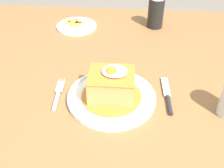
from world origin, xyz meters
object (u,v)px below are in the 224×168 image
knife (168,99)px  side_plate_fries (76,26)px  fork (57,96)px  soda_can (156,13)px  main_plate (111,97)px

knife → side_plate_fries: side_plate_fries is taller
fork → knife: size_ratio=0.86×
soda_can → knife: bearing=-88.1°
fork → side_plate_fries: 0.46m
fork → soda_can: bearing=58.3°
fork → soda_can: size_ratio=1.14×
main_plate → fork: bearing=-178.2°
knife → soda_can: soda_can is taller
side_plate_fries → fork: bearing=-86.2°
main_plate → side_plate_fries: (-0.19, 0.46, -0.00)m
main_plate → side_plate_fries: 0.50m
knife → soda_can: bearing=91.9°
knife → soda_can: (-0.02, 0.48, 0.06)m
knife → side_plate_fries: bearing=127.8°
soda_can → side_plate_fries: 0.34m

